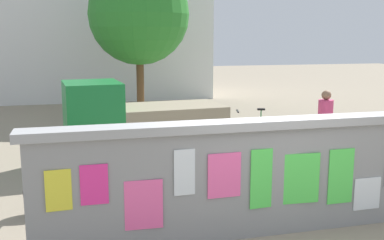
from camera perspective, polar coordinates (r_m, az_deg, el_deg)
The scene contains 9 objects.
ground at distance 14.35m, azimuth -3.47°, elevation -1.03°, with size 60.00×60.00×0.00m, color gray.
poster_wall at distance 6.70m, azimuth 9.98°, elevation -6.76°, with size 6.93×0.42×1.68m.
auto_rickshaw_truck at distance 10.54m, azimuth -6.91°, elevation -0.23°, with size 3.71×1.78×1.85m.
motorcycle at distance 8.76m, azimuth 11.04°, elevation -5.43°, with size 1.90×0.56×0.87m.
bicycle_near at distance 12.32m, azimuth 7.87°, elevation -1.26°, with size 1.66×0.58×0.95m.
bicycle_far at distance 7.62m, azimuth -14.38°, elevation -8.75°, with size 1.65×0.62×0.95m.
person_walking at distance 10.96m, azimuth 16.32°, elevation 0.29°, with size 0.48×0.48×1.62m.
tree_roadside at distance 17.17m, azimuth -6.66°, elevation 12.96°, with size 3.68×3.68×5.48m.
building_background at distance 22.71m, azimuth -14.33°, elevation 13.18°, with size 12.31×5.39×8.13m.
Camera 1 is at (-2.71, -5.81, 2.81)m, focal length 42.65 mm.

